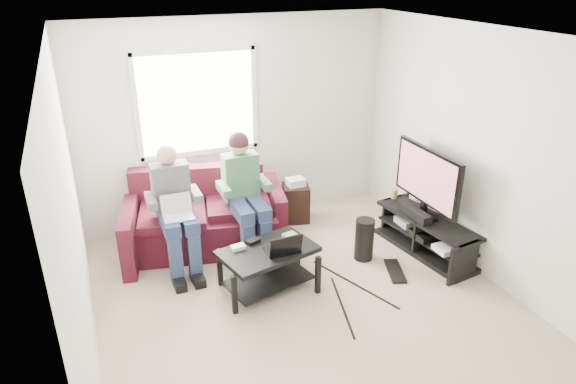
{
  "coord_description": "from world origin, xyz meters",
  "views": [
    {
      "loc": [
        -1.82,
        -3.78,
        3.14
      ],
      "look_at": [
        0.0,
        0.6,
        1.02
      ],
      "focal_mm": 32.0,
      "sensor_mm": 36.0,
      "label": 1
    }
  ],
  "objects_px": {
    "tv_stand": "(426,237)",
    "subwoofer": "(364,239)",
    "coffee_table": "(268,260)",
    "end_table": "(296,201)",
    "sofa": "(206,219)",
    "tv": "(427,179)"
  },
  "relations": [
    {
      "from": "tv_stand",
      "to": "subwoofer",
      "type": "xyz_separation_m",
      "value": [
        -0.74,
        0.16,
        0.05
      ]
    },
    {
      "from": "coffee_table",
      "to": "tv_stand",
      "type": "xyz_separation_m",
      "value": [
        1.97,
        -0.01,
        -0.15
      ]
    },
    {
      "from": "subwoofer",
      "to": "end_table",
      "type": "relative_size",
      "value": 0.83
    },
    {
      "from": "sofa",
      "to": "tv",
      "type": "bearing_deg",
      "value": -24.95
    },
    {
      "from": "tv_stand",
      "to": "tv",
      "type": "relative_size",
      "value": 1.27
    },
    {
      "from": "sofa",
      "to": "coffee_table",
      "type": "height_order",
      "value": "sofa"
    },
    {
      "from": "sofa",
      "to": "tv",
      "type": "relative_size",
      "value": 1.91
    },
    {
      "from": "sofa",
      "to": "subwoofer",
      "type": "height_order",
      "value": "sofa"
    },
    {
      "from": "sofa",
      "to": "coffee_table",
      "type": "distance_m",
      "value": 1.23
    },
    {
      "from": "tv_stand",
      "to": "end_table",
      "type": "relative_size",
      "value": 2.35
    },
    {
      "from": "tv",
      "to": "subwoofer",
      "type": "height_order",
      "value": "tv"
    },
    {
      "from": "subwoofer",
      "to": "coffee_table",
      "type": "bearing_deg",
      "value": -173.09
    },
    {
      "from": "tv",
      "to": "end_table",
      "type": "height_order",
      "value": "tv"
    },
    {
      "from": "end_table",
      "to": "coffee_table",
      "type": "bearing_deg",
      "value": -123.45
    },
    {
      "from": "tv_stand",
      "to": "tv",
      "type": "distance_m",
      "value": 0.71
    },
    {
      "from": "sofa",
      "to": "coffee_table",
      "type": "xyz_separation_m",
      "value": [
        0.36,
        -1.17,
        0.02
      ]
    },
    {
      "from": "subwoofer",
      "to": "tv",
      "type": "bearing_deg",
      "value": -4.53
    },
    {
      "from": "coffee_table",
      "to": "subwoofer",
      "type": "height_order",
      "value": "subwoofer"
    },
    {
      "from": "sofa",
      "to": "end_table",
      "type": "height_order",
      "value": "sofa"
    },
    {
      "from": "tv",
      "to": "end_table",
      "type": "relative_size",
      "value": 1.84
    },
    {
      "from": "subwoofer",
      "to": "end_table",
      "type": "distance_m",
      "value": 1.25
    },
    {
      "from": "sofa",
      "to": "subwoofer",
      "type": "relative_size",
      "value": 4.25
    }
  ]
}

